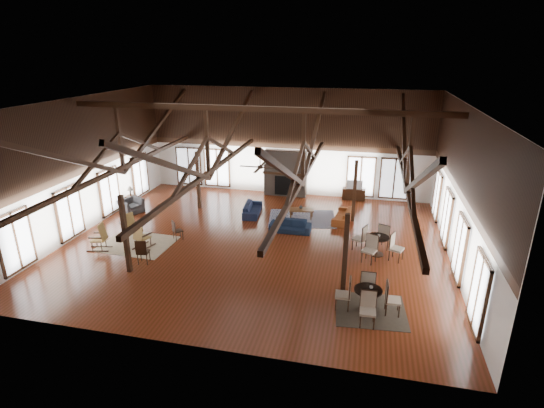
% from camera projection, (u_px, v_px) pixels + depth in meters
% --- Properties ---
extents(floor, '(16.00, 16.00, 0.00)m').
position_uv_depth(floor, '(256.00, 243.00, 18.46)').
color(floor, maroon).
rests_on(floor, ground).
extents(ceiling, '(16.00, 14.00, 0.02)m').
position_uv_depth(ceiling, '(253.00, 102.00, 16.40)').
color(ceiling, black).
rests_on(ceiling, wall_back).
extents(wall_back, '(16.00, 0.02, 6.00)m').
position_uv_depth(wall_back, '(287.00, 142.00, 23.84)').
color(wall_back, white).
rests_on(wall_back, floor).
extents(wall_front, '(16.00, 0.02, 6.00)m').
position_uv_depth(wall_front, '(184.00, 251.00, 11.02)').
color(wall_front, white).
rests_on(wall_front, floor).
extents(wall_left, '(0.02, 14.00, 6.00)m').
position_uv_depth(wall_left, '(83.00, 166.00, 19.11)').
color(wall_left, white).
rests_on(wall_left, floor).
extents(wall_right, '(0.02, 14.00, 6.00)m').
position_uv_depth(wall_right, '(462.00, 190.00, 15.75)').
color(wall_right, white).
rests_on(wall_right, floor).
extents(roof_truss, '(15.60, 14.07, 3.14)m').
position_uv_depth(roof_truss, '(254.00, 152.00, 17.08)').
color(roof_truss, black).
rests_on(roof_truss, wall_back).
extents(post_grid, '(8.16, 7.16, 3.05)m').
position_uv_depth(post_grid, '(255.00, 210.00, 17.94)').
color(post_grid, black).
rests_on(post_grid, floor).
extents(fireplace, '(2.50, 0.69, 2.60)m').
position_uv_depth(fireplace, '(286.00, 173.00, 24.12)').
color(fireplace, '#62554A').
rests_on(fireplace, floor).
extents(ceiling_fan, '(1.60, 1.60, 0.75)m').
position_uv_depth(ceiling_fan, '(260.00, 166.00, 16.16)').
color(ceiling_fan, black).
rests_on(ceiling_fan, roof_truss).
extents(sofa_navy_front, '(1.90, 0.76, 0.55)m').
position_uv_depth(sofa_navy_front, '(290.00, 226.00, 19.51)').
color(sofa_navy_front, '#121E33').
rests_on(sofa_navy_front, floor).
extents(sofa_navy_left, '(2.00, 0.96, 0.56)m').
position_uv_depth(sofa_navy_left, '(252.00, 209.00, 21.58)').
color(sofa_navy_left, '#131C36').
rests_on(sofa_navy_left, floor).
extents(sofa_orange, '(2.02, 0.98, 0.57)m').
position_uv_depth(sofa_orange, '(343.00, 216.00, 20.72)').
color(sofa_orange, brown).
rests_on(sofa_orange, floor).
extents(coffee_table, '(1.31, 0.84, 0.47)m').
position_uv_depth(coffee_table, '(301.00, 210.00, 21.06)').
color(coffee_table, brown).
rests_on(coffee_table, floor).
extents(vase, '(0.20, 0.20, 0.20)m').
position_uv_depth(vase, '(301.00, 207.00, 21.09)').
color(vase, '#B2B2B2').
rests_on(vase, coffee_table).
extents(armchair, '(1.37, 1.30, 0.70)m').
position_uv_depth(armchair, '(131.00, 206.00, 21.80)').
color(armchair, '#2E2E31').
rests_on(armchair, floor).
extents(side_table_lamp, '(0.47, 0.47, 1.21)m').
position_uv_depth(side_table_lamp, '(131.00, 199.00, 22.50)').
color(side_table_lamp, black).
rests_on(side_table_lamp, floor).
extents(rocking_chair_a, '(0.96, 0.86, 1.10)m').
position_uv_depth(rocking_chair_a, '(128.00, 225.00, 19.00)').
color(rocking_chair_a, olive).
rests_on(rocking_chair_a, floor).
extents(rocking_chair_b, '(0.73, 1.01, 1.17)m').
position_uv_depth(rocking_chair_b, '(141.00, 236.00, 17.78)').
color(rocking_chair_b, olive).
rests_on(rocking_chair_b, floor).
extents(rocking_chair_c, '(1.00, 0.66, 1.19)m').
position_uv_depth(rocking_chair_c, '(101.00, 237.00, 17.66)').
color(rocking_chair_c, olive).
rests_on(rocking_chair_c, floor).
extents(side_chair_a, '(0.54, 0.54, 0.90)m').
position_uv_depth(side_chair_a, '(176.00, 229.00, 18.58)').
color(side_chair_a, black).
rests_on(side_chair_a, floor).
extents(side_chair_b, '(0.51, 0.51, 1.03)m').
position_uv_depth(side_chair_b, '(142.00, 250.00, 16.44)').
color(side_chair_b, black).
rests_on(side_chair_b, floor).
extents(cafe_table_near, '(2.08, 2.08, 1.09)m').
position_uv_depth(cafe_table_near, '(368.00, 296.00, 13.49)').
color(cafe_table_near, black).
rests_on(cafe_table_near, floor).
extents(cafe_table_far, '(2.14, 2.14, 1.11)m').
position_uv_depth(cafe_table_far, '(378.00, 242.00, 17.21)').
color(cafe_table_far, black).
rests_on(cafe_table_far, floor).
extents(cup_near, '(0.13, 0.13, 0.09)m').
position_uv_depth(cup_near, '(371.00, 287.00, 13.44)').
color(cup_near, '#B2B2B2').
rests_on(cup_near, cafe_table_near).
extents(cup_far, '(0.13, 0.13, 0.09)m').
position_uv_depth(cup_far, '(379.00, 236.00, 17.13)').
color(cup_far, '#B2B2B2').
rests_on(cup_far, cafe_table_far).
extents(tv_console, '(1.26, 0.47, 0.63)m').
position_uv_depth(tv_console, '(354.00, 194.00, 23.72)').
color(tv_console, black).
rests_on(tv_console, floor).
extents(television, '(0.88, 0.21, 0.50)m').
position_uv_depth(television, '(354.00, 184.00, 23.52)').
color(television, '#B2B2B2').
rests_on(television, tv_console).
extents(rug_tan, '(3.07, 2.46, 0.01)m').
position_uv_depth(rug_tan, '(138.00, 244.00, 18.36)').
color(rug_tan, '#C8AB8A').
rests_on(rug_tan, floor).
extents(rug_navy, '(3.62, 2.95, 0.01)m').
position_uv_depth(rug_navy, '(302.00, 218.00, 21.11)').
color(rug_navy, '#1A1E49').
rests_on(rug_navy, floor).
extents(rug_dark, '(2.38, 2.20, 0.01)m').
position_uv_depth(rug_dark, '(371.00, 310.00, 13.68)').
color(rug_dark, black).
rests_on(rug_dark, floor).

